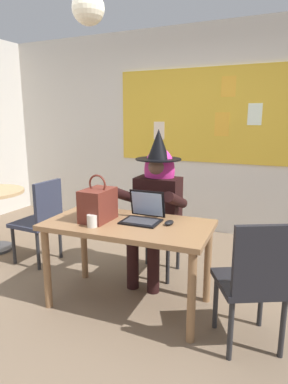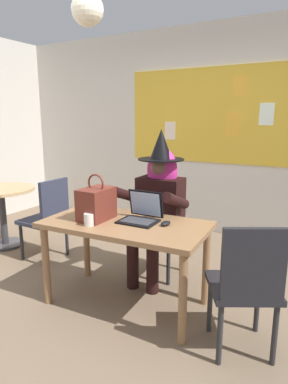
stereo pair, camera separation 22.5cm
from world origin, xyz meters
The scene contains 11 objects.
ground_plane centered at (0.00, 0.00, 0.00)m, with size 24.00×24.00×0.00m, color #75604C.
wall_back_bulletin centered at (0.00, 2.11, 1.36)m, with size 6.31×2.34×2.68m.
desk_main centered at (-0.04, -0.03, 0.62)m, with size 1.35×0.76×0.71m.
chair_at_desk centered at (-0.05, 0.67, 0.51)m, with size 0.44×0.44×0.90m.
person_costumed centered at (-0.04, 0.55, 0.79)m, with size 0.61×0.69×1.42m.
laptop centered at (0.05, 0.06, 0.76)m, with size 0.31×0.28×0.24m.
computer_mouse centered at (0.28, 0.05, 0.73)m, with size 0.06×0.10×0.03m, color black.
handbag centered at (-0.28, -0.08, 0.85)m, with size 0.20×0.30×0.38m.
coffee_mug centered at (-0.24, -0.24, 0.76)m, with size 0.08×0.08×0.10m, color silver.
chair_spare_by_window centered at (-1.26, 0.33, 0.50)m, with size 0.43×0.43×0.90m.
chair_extra_corner centered at (0.96, -0.19, 0.51)m, with size 0.57×0.57×0.91m.
Camera 1 is at (1.14, -2.28, 1.53)m, focal length 31.28 mm.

